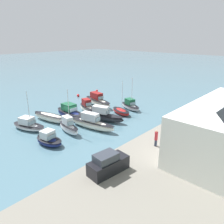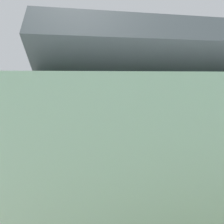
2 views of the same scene
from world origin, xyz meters
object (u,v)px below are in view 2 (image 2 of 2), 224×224
object	(u,v)px
moored_boat_3	(98,111)
moored_boat_9	(83,105)
moored_boat_0	(158,108)
parked_car_2	(25,120)
moored_boat_5	(54,113)
mooring_buoy_1	(131,100)
moored_boat_10	(62,106)
moored_boat_2	(117,109)
moored_boat_7	(117,104)
moored_boat_6	(134,102)
mooring_buoy_0	(153,99)
moored_boat_4	(79,110)
person_on_quay	(100,117)
moored_boat_8	(98,105)

from	to	relation	value
moored_boat_3	moored_boat_9	distance (m)	8.25
moored_boat_0	parked_car_2	size ratio (longest dim) A/B	1.54
moored_boat_9	moored_boat_5	bearing A→B (deg)	43.09
mooring_buoy_1	moored_boat_5	bearing A→B (deg)	41.68
moored_boat_0	moored_boat_10	bearing A→B (deg)	0.79
moored_boat_2	moored_boat_10	size ratio (longest dim) A/B	1.30
moored_boat_0	moored_boat_5	distance (m)	20.34
moored_boat_7	mooring_buoy_1	xyz separation A→B (m)	(-6.23, -10.51, -0.65)
moored_boat_6	moored_boat_3	bearing A→B (deg)	49.69
moored_boat_7	mooring_buoy_1	distance (m)	12.24
moored_boat_10	moored_boat_2	bearing A→B (deg)	132.29
moored_boat_5	mooring_buoy_1	size ratio (longest dim) A/B	6.97
moored_boat_6	mooring_buoy_0	xyz separation A→B (m)	(-8.76, -9.36, -0.80)
moored_boat_7	moored_boat_10	world-z (taller)	moored_boat_10
moored_boat_5	moored_boat_7	bearing A→B (deg)	-162.61
moored_boat_2	parked_car_2	distance (m)	18.46
moored_boat_2	mooring_buoy_1	world-z (taller)	moored_boat_2
moored_boat_4	mooring_buoy_0	distance (m)	27.08
moored_boat_2	moored_boat_3	bearing A→B (deg)	2.73
parked_car_2	moored_boat_4	bearing A→B (deg)	164.97
moored_boat_0	moored_boat_3	bearing A→B (deg)	24.86
moored_boat_5	mooring_buoy_1	xyz separation A→B (m)	(-19.18, -17.07, -0.41)
person_on_quay	mooring_buoy_1	xyz separation A→B (m)	(-12.16, -30.11, -2.46)
moored_boat_9	moored_boat_10	bearing A→B (deg)	-9.07
moored_boat_4	moored_boat_7	size ratio (longest dim) A/B	1.25
moored_boat_5	parked_car_2	world-z (taller)	parked_car_2
moored_boat_8	moored_boat_10	distance (m)	7.97
moored_boat_6	parked_car_2	xyz separation A→B (m)	(18.29, 20.52, 1.54)
moored_boat_3	moored_boat_4	distance (m)	3.90
moored_boat_3	parked_car_2	bearing A→B (deg)	42.58
moored_boat_8	mooring_buoy_0	bearing A→B (deg)	-146.69
moored_boat_5	moored_boat_10	world-z (taller)	moored_boat_10
moored_boat_0	moored_boat_3	xyz separation A→B (m)	(12.36, 1.60, 0.20)
person_on_quay	mooring_buoy_0	xyz separation A→B (m)	(-19.07, -30.47, -2.52)
parked_car_2	person_on_quay	xyz separation A→B (m)	(-7.98, 0.59, 0.18)
moored_boat_2	moored_boat_10	world-z (taller)	moored_boat_10
moored_boat_10	mooring_buoy_1	world-z (taller)	moored_boat_10
moored_boat_8	moored_boat_6	bearing A→B (deg)	-167.81
moored_boat_0	person_on_quay	distance (m)	19.61
moored_boat_0	moored_boat_7	distance (m)	9.07
moored_boat_3	mooring_buoy_1	size ratio (longest dim) A/B	12.89
moored_boat_6	moored_boat_8	xyz separation A→B (m)	(8.76, 1.74, -0.07)
parked_car_2	mooring_buoy_1	world-z (taller)	parked_car_2
mooring_buoy_1	moored_boat_7	bearing A→B (deg)	59.33
moored_boat_8	mooring_buoy_1	bearing A→B (deg)	-133.71
moored_boat_8	parked_car_2	size ratio (longest dim) A/B	1.71
moored_boat_0	parked_car_2	world-z (taller)	moored_boat_0
moored_boat_8	moored_boat_9	size ratio (longest dim) A/B	0.91
moored_boat_4	mooring_buoy_1	distance (m)	21.66
moored_boat_6	person_on_quay	distance (m)	23.56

